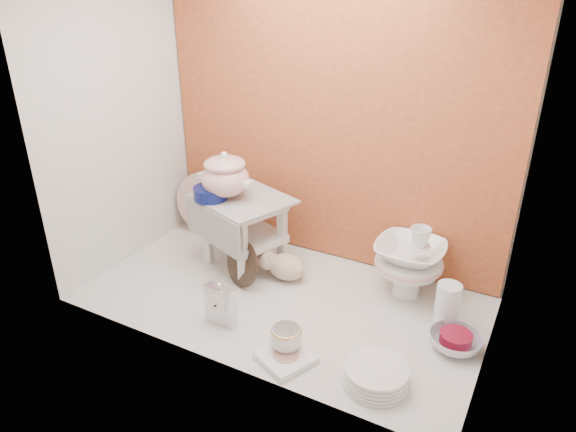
# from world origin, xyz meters

# --- Properties ---
(ground) EXTENTS (1.80, 1.80, 0.00)m
(ground) POSITION_xyz_m (0.00, 0.00, 0.00)
(ground) COLOR silver
(ground) RESTS_ON ground
(niche_shell) EXTENTS (1.86, 1.03, 1.53)m
(niche_shell) POSITION_xyz_m (0.00, 0.18, 0.93)
(niche_shell) COLOR #B7612D
(niche_shell) RESTS_ON ground
(step_stool) EXTENTS (0.54, 0.50, 0.38)m
(step_stool) POSITION_xyz_m (-0.31, 0.18, 0.19)
(step_stool) COLOR silver
(step_stool) RESTS_ON ground
(soup_tureen) EXTENTS (0.36, 0.36, 0.23)m
(soup_tureen) POSITION_xyz_m (-0.39, 0.15, 0.49)
(soup_tureen) COLOR white
(soup_tureen) RESTS_ON step_stool
(cobalt_bowl) EXTENTS (0.21, 0.21, 0.06)m
(cobalt_bowl) POSITION_xyz_m (-0.45, 0.09, 0.41)
(cobalt_bowl) COLOR #0B1454
(cobalt_bowl) RESTS_ON step_stool
(floral_platter) EXTENTS (0.37, 0.14, 0.37)m
(floral_platter) POSITION_xyz_m (-0.69, 0.38, 0.19)
(floral_platter) COLOR silver
(floral_platter) RESTS_ON ground
(blue_white_vase) EXTENTS (0.27, 0.27, 0.22)m
(blue_white_vase) POSITION_xyz_m (-0.52, 0.37, 0.11)
(blue_white_vase) COLOR white
(blue_white_vase) RESTS_ON ground
(lacquer_tray) EXTENTS (0.24, 0.15, 0.23)m
(lacquer_tray) POSITION_xyz_m (-0.23, 0.02, 0.11)
(lacquer_tray) COLOR black
(lacquer_tray) RESTS_ON ground
(mantel_clock) EXTENTS (0.14, 0.05, 0.20)m
(mantel_clock) POSITION_xyz_m (-0.14, -0.29, 0.10)
(mantel_clock) COLOR silver
(mantel_clock) RESTS_ON ground
(plush_pig) EXTENTS (0.25, 0.17, 0.15)m
(plush_pig) POSITION_xyz_m (-0.06, 0.15, 0.07)
(plush_pig) COLOR #CCAA90
(plush_pig) RESTS_ON ground
(teacup_saucer) EXTENTS (0.21, 0.21, 0.01)m
(teacup_saucer) POSITION_xyz_m (0.20, -0.32, 0.01)
(teacup_saucer) COLOR white
(teacup_saucer) RESTS_ON ground
(gold_rim_teacup) EXTENTS (0.16, 0.16, 0.10)m
(gold_rim_teacup) POSITION_xyz_m (0.20, -0.32, 0.06)
(gold_rim_teacup) COLOR white
(gold_rim_teacup) RESTS_ON teacup_saucer
(lattice_dish) EXTENTS (0.25, 0.25, 0.03)m
(lattice_dish) POSITION_xyz_m (0.22, -0.37, 0.01)
(lattice_dish) COLOR white
(lattice_dish) RESTS_ON ground
(dinner_plate_stack) EXTENTS (0.30, 0.30, 0.07)m
(dinner_plate_stack) POSITION_xyz_m (0.57, -0.32, 0.04)
(dinner_plate_stack) COLOR white
(dinner_plate_stack) RESTS_ON ground
(crystal_bowl) EXTENTS (0.26, 0.26, 0.07)m
(crystal_bowl) POSITION_xyz_m (0.78, 0.02, 0.03)
(crystal_bowl) COLOR silver
(crystal_bowl) RESTS_ON ground
(clear_glass_vase) EXTENTS (0.13, 0.13, 0.21)m
(clear_glass_vase) POSITION_xyz_m (0.71, 0.15, 0.10)
(clear_glass_vase) COLOR silver
(clear_glass_vase) RESTS_ON ground
(porcelain_tower) EXTENTS (0.39, 0.39, 0.36)m
(porcelain_tower) POSITION_xyz_m (0.49, 0.31, 0.18)
(porcelain_tower) COLOR white
(porcelain_tower) RESTS_ON ground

